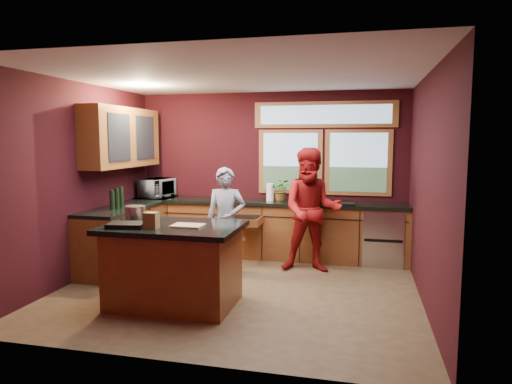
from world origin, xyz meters
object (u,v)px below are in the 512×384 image
(island, at_px, (174,264))
(stock_pot, at_px, (136,213))
(cutting_board, at_px, (188,226))
(person_grey, at_px, (226,221))
(person_red, at_px, (312,210))

(island, bearing_deg, stock_pot, 164.74)
(cutting_board, relative_size, stock_pot, 1.46)
(island, xyz_separation_m, stock_pot, (-0.55, 0.15, 0.56))
(person_grey, bearing_deg, person_red, 12.06)
(island, xyz_separation_m, person_grey, (0.24, 1.29, 0.29))
(cutting_board, xyz_separation_m, stock_pot, (-0.75, 0.20, 0.08))
(cutting_board, bearing_deg, person_red, 55.96)
(stock_pot, bearing_deg, island, -15.26)
(island, distance_m, cutting_board, 0.52)
(island, relative_size, person_grey, 1.01)
(cutting_board, height_order, stock_pot, stock_pot)
(person_grey, height_order, person_red, person_red)
(island, xyz_separation_m, cutting_board, (0.20, -0.05, 0.48))
(person_grey, relative_size, cutting_board, 4.38)
(cutting_board, bearing_deg, stock_pot, 165.07)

